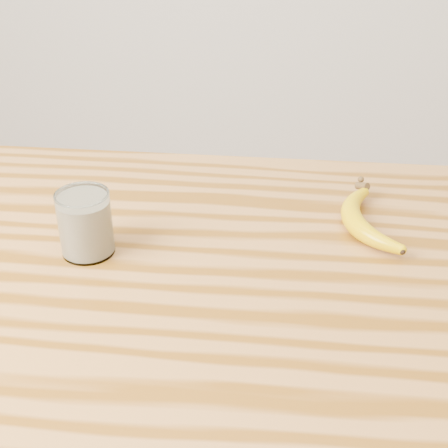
# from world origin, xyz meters

# --- Properties ---
(table) EXTENTS (1.20, 0.80, 0.90)m
(table) POSITION_xyz_m (0.00, 0.00, 0.77)
(table) COLOR #9A6530
(table) RESTS_ON ground
(smoothie_glass) EXTENTS (0.08, 0.08, 0.10)m
(smoothie_glass) POSITION_xyz_m (-0.29, 0.02, 0.95)
(smoothie_glass) COLOR white
(smoothie_glass) RESTS_ON table
(banana) EXTENTS (0.16, 0.29, 0.03)m
(banana) POSITION_xyz_m (0.12, 0.14, 0.92)
(banana) COLOR #CEA200
(banana) RESTS_ON table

